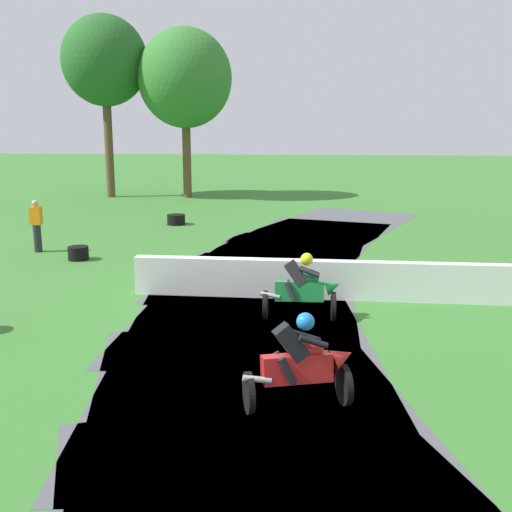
# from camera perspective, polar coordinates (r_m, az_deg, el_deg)

# --- Properties ---
(ground_plane) EXTENTS (120.00, 120.00, 0.00)m
(ground_plane) POSITION_cam_1_polar(r_m,az_deg,el_deg) (14.56, -0.19, -3.72)
(ground_plane) COLOR #38752D
(track_asphalt) EXTENTS (8.85, 30.48, 0.01)m
(track_asphalt) POSITION_cam_1_polar(r_m,az_deg,el_deg) (14.49, 3.23, -3.80)
(track_asphalt) COLOR #515156
(track_asphalt) RESTS_ON ground
(motorcycle_lead_green) EXTENTS (1.68, 0.69, 1.42)m
(motorcycle_lead_green) POSITION_cam_1_polar(r_m,az_deg,el_deg) (12.81, 4.35, -2.96)
(motorcycle_lead_green) COLOR black
(motorcycle_lead_green) RESTS_ON ground
(motorcycle_chase_red) EXTENTS (1.68, 1.05, 1.42)m
(motorcycle_chase_red) POSITION_cam_1_polar(r_m,az_deg,el_deg) (8.97, 4.23, -9.81)
(motorcycle_chase_red) COLOR black
(motorcycle_chase_red) RESTS_ON ground
(tire_stack_near) EXTENTS (0.70, 0.70, 0.40)m
(tire_stack_near) POSITION_cam_1_polar(r_m,az_deg,el_deg) (24.66, -7.35, 3.34)
(tire_stack_near) COLOR black
(tire_stack_near) RESTS_ON ground
(tire_stack_mid_a) EXTENTS (0.60, 0.60, 0.40)m
(tire_stack_mid_a) POSITION_cam_1_polar(r_m,az_deg,el_deg) (19.02, -16.01, 0.26)
(tire_stack_mid_a) COLOR black
(tire_stack_mid_a) RESTS_ON ground
(track_marshal) EXTENTS (0.34, 0.24, 1.63)m
(track_marshal) POSITION_cam_1_polar(r_m,az_deg,el_deg) (20.45, -19.50, 2.61)
(track_marshal) COLOR #232328
(track_marshal) RESTS_ON ground
(tree_far_left) EXTENTS (4.80, 4.80, 8.65)m
(tree_far_left) POSITION_cam_1_polar(r_m,az_deg,el_deg) (33.19, -6.54, 15.89)
(tree_far_left) COLOR brown
(tree_far_left) RESTS_ON ground
(tree_far_right) EXTENTS (4.38, 4.38, 9.30)m
(tree_far_right) POSITION_cam_1_polar(r_m,az_deg,el_deg) (34.20, -13.74, 16.96)
(tree_far_right) COLOR brown
(tree_far_right) RESTS_ON ground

